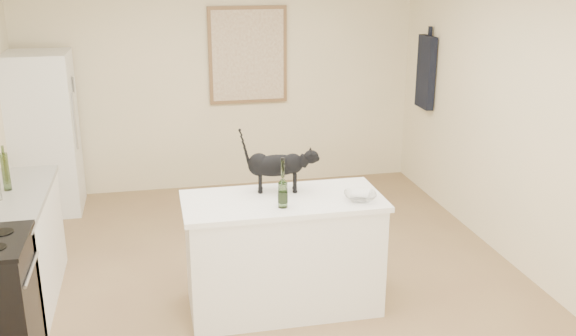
{
  "coord_description": "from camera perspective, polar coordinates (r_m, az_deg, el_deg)",
  "views": [
    {
      "loc": [
        -0.81,
        -4.63,
        2.61
      ],
      "look_at": [
        0.15,
        -0.15,
        1.12
      ],
      "focal_mm": 40.46,
      "sensor_mm": 36.0,
      "label": 1
    }
  ],
  "objects": [
    {
      "name": "counter_bottle_cluster",
      "position": [
        5.39,
        -23.84,
        -0.52
      ],
      "size": [
        0.1,
        0.46,
        0.3
      ],
      "color": "#929E93",
      "rests_on": "left_countertop"
    },
    {
      "name": "island_top",
      "position": [
        4.85,
        -0.45,
        -2.92
      ],
      "size": [
        1.5,
        0.7,
        0.04
      ],
      "primitive_type": "cube",
      "color": "white",
      "rests_on": "island_base"
    },
    {
      "name": "left_countertop",
      "position": [
        5.35,
        -23.69,
        -2.45
      ],
      "size": [
        0.62,
        1.44,
        0.04
      ],
      "primitive_type": "cube",
      "color": "gray",
      "rests_on": "left_cabinets"
    },
    {
      "name": "wine_bottle",
      "position": [
        4.62,
        -0.46,
        -1.58
      ],
      "size": [
        0.07,
        0.07,
        0.33
      ],
      "primitive_type": "cylinder",
      "rotation": [
        0.0,
        0.0,
        -0.06
      ],
      "color": "#305220",
      "rests_on": "island_top"
    },
    {
      "name": "artwork_frame",
      "position": [
        7.51,
        -3.54,
        9.85
      ],
      "size": [
        0.9,
        0.03,
        1.1
      ],
      "primitive_type": "cube",
      "color": "brown",
      "rests_on": "wall_back"
    },
    {
      "name": "black_cat",
      "position": [
        4.93,
        -1.03,
        -0.02
      ],
      "size": [
        0.55,
        0.25,
        0.37
      ],
      "primitive_type": null,
      "rotation": [
        0.0,
        0.0,
        -0.19
      ],
      "color": "black",
      "rests_on": "island_top"
    },
    {
      "name": "wall_right",
      "position": [
        5.71,
        20.78,
        3.55
      ],
      "size": [
        0.0,
        5.5,
        5.5
      ],
      "primitive_type": "plane",
      "rotation": [
        1.57,
        0.0,
        -1.57
      ],
      "color": "beige",
      "rests_on": "ground"
    },
    {
      "name": "fridge",
      "position": [
        7.29,
        -20.74,
        2.85
      ],
      "size": [
        0.68,
        0.68,
        1.7
      ],
      "primitive_type": "cube",
      "color": "white",
      "rests_on": "floor"
    },
    {
      "name": "island_base",
      "position": [
        5.02,
        -0.44,
        -7.72
      ],
      "size": [
        1.44,
        0.67,
        0.86
      ],
      "primitive_type": "cube",
      "color": "white",
      "rests_on": "floor"
    },
    {
      "name": "fridge_paper",
      "position": [
        7.19,
        -18.39,
        7.0
      ],
      "size": [
        0.06,
        0.12,
        0.17
      ],
      "primitive_type": "cube",
      "rotation": [
        0.0,
        0.0,
        0.4
      ],
      "color": "silver",
      "rests_on": "fridge"
    },
    {
      "name": "floor",
      "position": [
        5.38,
        -1.93,
        -11.03
      ],
      "size": [
        5.5,
        5.5,
        0.0
      ],
      "primitive_type": "plane",
      "color": "#91754D",
      "rests_on": "ground"
    },
    {
      "name": "left_cabinets",
      "position": [
        5.51,
        -23.1,
        -6.84
      ],
      "size": [
        0.6,
        1.4,
        0.86
      ],
      "primitive_type": "cube",
      "color": "white",
      "rests_on": "floor"
    },
    {
      "name": "wall_back",
      "position": [
        7.54,
        -5.81,
        7.91
      ],
      "size": [
        4.5,
        0.0,
        4.5
      ],
      "primitive_type": "plane",
      "rotation": [
        1.57,
        0.0,
        0.0
      ],
      "color": "beige",
      "rests_on": "ground"
    },
    {
      "name": "artwork_canvas",
      "position": [
        7.5,
        -3.52,
        9.84
      ],
      "size": [
        0.82,
        0.0,
        1.02
      ],
      "primitive_type": "cube",
      "color": "beige",
      "rests_on": "wall_back"
    },
    {
      "name": "glass_bowl",
      "position": [
        4.82,
        6.36,
        -2.52
      ],
      "size": [
        0.28,
        0.28,
        0.06
      ],
      "primitive_type": "imported",
      "rotation": [
        0.0,
        0.0,
        -0.2
      ],
      "color": "white",
      "rests_on": "island_top"
    },
    {
      "name": "hanging_garment",
      "position": [
        7.43,
        12.03,
        8.23
      ],
      "size": [
        0.08,
        0.34,
        0.8
      ],
      "primitive_type": "cube",
      "color": "black",
      "rests_on": "wall_right"
    }
  ]
}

